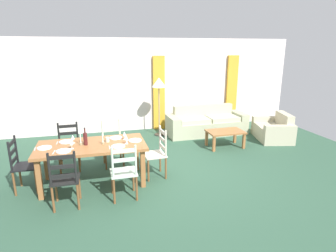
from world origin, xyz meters
TOP-DOWN VIEW (x-y plane):
  - ground_plane at (0.00, 0.00)m, footprint 9.60×9.60m
  - wall_far at (0.00, 3.30)m, footprint 9.60×0.16m
  - curtain_panel_left at (0.52, 3.16)m, footprint 0.35×0.08m
  - curtain_panel_right at (2.92, 3.16)m, footprint 0.35×0.08m
  - dining_table at (-1.48, -0.08)m, footprint 1.90×0.96m
  - dining_chair_near_left at (-1.89, -0.82)m, footprint 0.43×0.41m
  - dining_chair_near_right at (-0.99, -0.79)m, footprint 0.42×0.40m
  - dining_chair_far_left at (-1.93, 0.70)m, footprint 0.43×0.41m
  - dining_chair_far_right at (-1.06, 0.71)m, footprint 0.45×0.43m
  - dining_chair_head_west at (-2.64, -0.05)m, footprint 0.41×0.43m
  - dining_chair_head_east at (-0.28, -0.09)m, footprint 0.43×0.44m
  - dinner_plate_near_left at (-1.93, -0.33)m, footprint 0.24×0.24m
  - fork_near_left at (-2.08, -0.33)m, footprint 0.03×0.17m
  - dinner_plate_near_right at (-1.03, -0.33)m, footprint 0.24×0.24m
  - fork_near_right at (-1.18, -0.33)m, footprint 0.02×0.17m
  - dinner_plate_far_left at (-1.93, 0.17)m, footprint 0.24×0.24m
  - fork_far_left at (-2.08, 0.17)m, footprint 0.02×0.17m
  - dinner_plate_far_right at (-1.03, 0.17)m, footprint 0.24×0.24m
  - fork_far_right at (-1.18, 0.17)m, footprint 0.03×0.17m
  - dinner_plate_head_west at (-2.26, -0.08)m, footprint 0.24×0.24m
  - fork_head_west at (-2.41, -0.08)m, footprint 0.03×0.17m
  - dinner_plate_head_east at (-0.70, -0.08)m, footprint 0.24×0.24m
  - fork_head_east at (-0.85, -0.08)m, footprint 0.03×0.17m
  - wine_bottle at (-1.57, -0.08)m, footprint 0.07×0.07m
  - wine_glass_near_left at (-1.80, -0.23)m, footprint 0.06×0.06m
  - wine_glass_near_right at (-0.87, -0.20)m, footprint 0.06×0.06m
  - wine_glass_far_left at (-1.80, 0.08)m, footprint 0.06×0.06m
  - wine_glass_far_right at (-0.87, 0.04)m, footprint 0.06×0.06m
  - coffee_cup_primary at (-1.19, -0.01)m, footprint 0.07×0.07m
  - candle_tall at (-1.66, -0.06)m, footprint 0.05×0.05m
  - candle_short at (-1.28, -0.12)m, footprint 0.05×0.05m
  - couch at (1.71, 2.32)m, footprint 2.29×0.84m
  - coffee_table at (1.73, 1.11)m, footprint 0.90×0.56m
  - armchair_upholstered at (3.33, 1.34)m, footprint 1.06×1.32m
  - standing_lamp at (0.37, 2.51)m, footprint 0.40×0.40m

SIDE VIEW (x-z plane):
  - ground_plane at x=0.00m, z-range -0.02..0.00m
  - armchair_upholstered at x=3.33m, z-range -0.11..0.61m
  - couch at x=1.71m, z-range -0.11..0.69m
  - coffee_table at x=1.73m, z-range 0.15..0.57m
  - dining_chair_near_left at x=-1.89m, z-range 0.00..0.96m
  - dining_chair_near_right at x=-0.99m, z-range 0.00..0.96m
  - dining_chair_far_left at x=-1.93m, z-range 0.00..0.96m
  - dining_chair_far_right at x=-1.06m, z-range 0.00..0.96m
  - dining_chair_head_west at x=-2.64m, z-range 0.00..0.96m
  - dining_chair_head_east at x=-0.28m, z-range 0.00..0.96m
  - dining_table at x=-1.48m, z-range 0.29..1.04m
  - fork_near_left at x=-2.08m, z-range 0.75..0.76m
  - fork_near_right at x=-1.18m, z-range 0.75..0.76m
  - fork_far_left at x=-2.08m, z-range 0.75..0.76m
  - fork_far_right at x=-1.18m, z-range 0.75..0.76m
  - fork_head_west at x=-2.41m, z-range 0.75..0.76m
  - fork_head_east at x=-0.85m, z-range 0.75..0.76m
  - dinner_plate_near_left at x=-1.93m, z-range 0.75..0.77m
  - dinner_plate_near_right at x=-1.03m, z-range 0.75..0.77m
  - dinner_plate_far_left at x=-1.93m, z-range 0.75..0.77m
  - dinner_plate_far_right at x=-1.03m, z-range 0.75..0.77m
  - dinner_plate_head_west at x=-2.26m, z-range 0.75..0.77m
  - dinner_plate_head_east at x=-0.70m, z-range 0.75..0.77m
  - coffee_cup_primary at x=-1.19m, z-range 0.75..0.84m
  - candle_short at x=-1.28m, z-range 0.71..0.90m
  - candle_tall at x=-1.66m, z-range 0.69..0.99m
  - wine_glass_near_left at x=-1.80m, z-range 0.78..0.94m
  - wine_glass_near_right at x=-0.87m, z-range 0.78..0.94m
  - wine_glass_far_left at x=-1.80m, z-range 0.78..0.94m
  - wine_glass_far_right at x=-0.87m, z-range 0.78..0.94m
  - wine_bottle at x=-1.57m, z-range 0.71..1.03m
  - curtain_panel_left at x=0.52m, z-range 0.00..2.20m
  - curtain_panel_right at x=2.92m, z-range 0.00..2.20m
  - wall_far at x=0.00m, z-range 0.00..2.70m
  - standing_lamp at x=0.37m, z-range 0.59..2.23m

